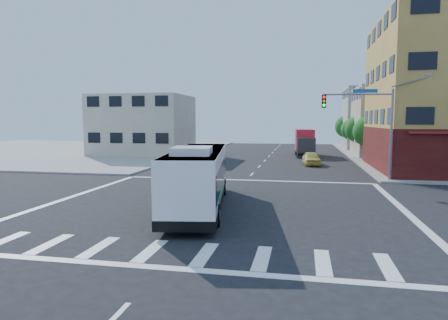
# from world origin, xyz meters

# --- Properties ---
(ground) EXTENTS (120.00, 120.00, 0.00)m
(ground) POSITION_xyz_m (0.00, 0.00, 0.00)
(ground) COLOR black
(ground) RESTS_ON ground
(sidewalk_nw) EXTENTS (50.00, 50.00, 0.15)m
(sidewalk_nw) POSITION_xyz_m (-35.00, 35.00, 0.07)
(sidewalk_nw) COLOR gray
(sidewalk_nw) RESTS_ON ground
(building_east_near) EXTENTS (12.06, 10.06, 9.00)m
(building_east_near) POSITION_xyz_m (16.98, 33.98, 4.51)
(building_east_near) COLOR tan
(building_east_near) RESTS_ON ground
(building_east_far) EXTENTS (12.06, 10.06, 10.00)m
(building_east_far) POSITION_xyz_m (16.98, 47.98, 5.01)
(building_east_far) COLOR gray
(building_east_far) RESTS_ON ground
(building_west) EXTENTS (12.06, 10.06, 8.00)m
(building_west) POSITION_xyz_m (-17.02, 29.98, 4.01)
(building_west) COLOR beige
(building_west) RESTS_ON ground
(signal_mast_ne) EXTENTS (7.91, 1.13, 8.07)m
(signal_mast_ne) POSITION_xyz_m (9.08, 10.62, 4.98)
(signal_mast_ne) COLOR slate
(signal_mast_ne) RESTS_ON ground
(street_tree_a) EXTENTS (3.60, 3.60, 5.53)m
(street_tree_a) POSITION_xyz_m (11.90, 27.92, 3.59)
(street_tree_a) COLOR #382014
(street_tree_a) RESTS_ON ground
(street_tree_b) EXTENTS (3.80, 3.80, 5.79)m
(street_tree_b) POSITION_xyz_m (11.90, 35.92, 3.75)
(street_tree_b) COLOR #382014
(street_tree_b) RESTS_ON ground
(street_tree_c) EXTENTS (3.40, 3.40, 5.29)m
(street_tree_c) POSITION_xyz_m (11.90, 43.92, 3.46)
(street_tree_c) COLOR #382014
(street_tree_c) RESTS_ON ground
(street_tree_d) EXTENTS (4.00, 4.00, 6.03)m
(street_tree_d) POSITION_xyz_m (11.90, 51.92, 3.88)
(street_tree_d) COLOR #382014
(street_tree_d) RESTS_ON ground
(transit_bus) EXTENTS (4.27, 11.89, 3.45)m
(transit_bus) POSITION_xyz_m (-1.09, -0.85, 1.69)
(transit_bus) COLOR black
(transit_bus) RESTS_ON ground
(box_truck) EXTENTS (2.66, 7.83, 3.48)m
(box_truck) POSITION_xyz_m (4.54, 32.34, 1.69)
(box_truck) COLOR #2A2A30
(box_truck) RESTS_ON ground
(parked_car) EXTENTS (2.03, 4.27, 1.41)m
(parked_car) POSITION_xyz_m (5.21, 21.43, 0.70)
(parked_car) COLOR #DFC85B
(parked_car) RESTS_ON ground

